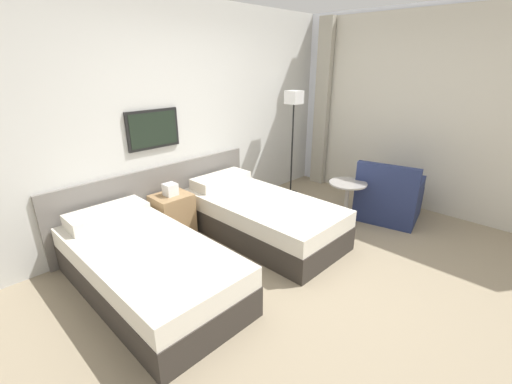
{
  "coord_description": "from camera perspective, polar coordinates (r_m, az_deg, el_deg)",
  "views": [
    {
      "loc": [
        -2.46,
        -1.67,
        2.0
      ],
      "look_at": [
        0.12,
        0.83,
        0.62
      ],
      "focal_mm": 24.0,
      "sensor_mm": 36.0,
      "label": 1
    }
  ],
  "objects": [
    {
      "name": "bed_near_door",
      "position": [
        3.35,
        -17.74,
        -11.75
      ],
      "size": [
        0.97,
        1.95,
        0.6
      ],
      "color": "#332D28",
      "rests_on": "ground_plane"
    },
    {
      "name": "wall_window",
      "position": [
        5.24,
        27.99,
        11.35
      ],
      "size": [
        0.21,
        4.4,
        2.7
      ],
      "color": "white",
      "rests_on": "ground_plane"
    },
    {
      "name": "floor_lamp",
      "position": [
        5.23,
        6.26,
        13.02
      ],
      "size": [
        0.24,
        0.24,
        1.6
      ],
      "color": "black",
      "rests_on": "ground_plane"
    },
    {
      "name": "nightstand",
      "position": [
        4.22,
        -13.7,
        -3.74
      ],
      "size": [
        0.43,
        0.37,
        0.68
      ],
      "color": "#9E7A51",
      "rests_on": "ground_plane"
    },
    {
      "name": "side_table",
      "position": [
        4.52,
        14.91,
        -0.49
      ],
      "size": [
        0.47,
        0.47,
        0.57
      ],
      "color": "gray",
      "rests_on": "ground_plane"
    },
    {
      "name": "armchair",
      "position": [
        4.93,
        21.18,
        -1.17
      ],
      "size": [
        0.89,
        0.9,
        0.81
      ],
      "rotation": [
        0.0,
        0.0,
        1.78
      ],
      "color": "navy",
      "rests_on": "ground_plane"
    },
    {
      "name": "bed_near_window",
      "position": [
        4.14,
        0.75,
        -4.07
      ],
      "size": [
        0.97,
        1.95,
        0.6
      ],
      "color": "#332D28",
      "rests_on": "ground_plane"
    },
    {
      "name": "wall_headboard",
      "position": [
        4.4,
        -11.88,
        11.41
      ],
      "size": [
        10.0,
        0.1,
        2.7
      ],
      "color": "silver",
      "rests_on": "ground_plane"
    },
    {
      "name": "ground_plane",
      "position": [
        3.58,
        8.46,
        -13.22
      ],
      "size": [
        16.0,
        16.0,
        0.0
      ],
      "primitive_type": "plane",
      "color": "gray"
    }
  ]
}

